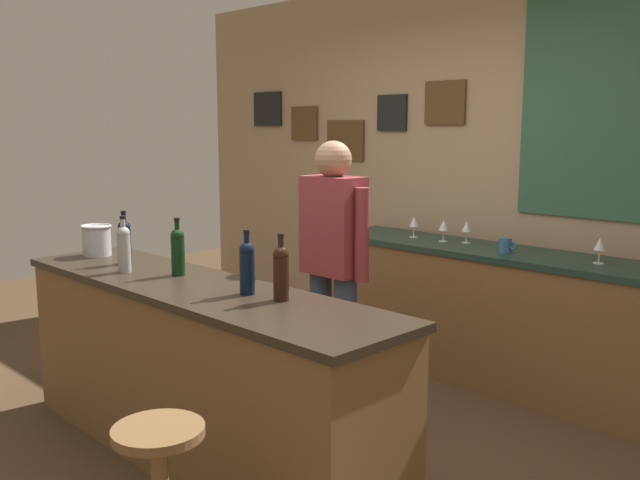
{
  "coord_description": "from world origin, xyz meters",
  "views": [
    {
      "loc": [
        2.83,
        -2.34,
        1.7
      ],
      "look_at": [
        0.03,
        0.45,
        1.05
      ],
      "focal_mm": 38.97,
      "sensor_mm": 36.0,
      "label": 1
    }
  ],
  "objects_px": {
    "wine_glass_b": "(443,226)",
    "wine_glass_a": "(414,222)",
    "ice_bucket": "(97,240)",
    "wine_glass_d": "(600,245)",
    "wine_bottle_d": "(247,266)",
    "wine_bottle_e": "(281,271)",
    "wine_bottle_c": "(178,250)",
    "wine_glass_c": "(467,227)",
    "bartender": "(333,261)",
    "wine_bottle_a": "(125,240)",
    "wine_bottle_b": "(124,247)",
    "coffee_mug": "(506,245)"
  },
  "relations": [
    {
      "from": "wine_glass_a",
      "to": "wine_glass_c",
      "type": "relative_size",
      "value": 1.0
    },
    {
      "from": "bartender",
      "to": "coffee_mug",
      "type": "distance_m",
      "value": 1.2
    },
    {
      "from": "bartender",
      "to": "wine_bottle_e",
      "type": "relative_size",
      "value": 5.29
    },
    {
      "from": "wine_bottle_d",
      "to": "wine_bottle_e",
      "type": "relative_size",
      "value": 1.0
    },
    {
      "from": "wine_bottle_b",
      "to": "wine_glass_b",
      "type": "height_order",
      "value": "wine_bottle_b"
    },
    {
      "from": "ice_bucket",
      "to": "wine_glass_d",
      "type": "relative_size",
      "value": 1.21
    },
    {
      "from": "wine_bottle_c",
      "to": "wine_glass_b",
      "type": "height_order",
      "value": "wine_bottle_c"
    },
    {
      "from": "coffee_mug",
      "to": "ice_bucket",
      "type": "bearing_deg",
      "value": -130.49
    },
    {
      "from": "wine_bottle_a",
      "to": "ice_bucket",
      "type": "xyz_separation_m",
      "value": [
        -0.36,
        0.01,
        -0.04
      ]
    },
    {
      "from": "wine_bottle_d",
      "to": "coffee_mug",
      "type": "bearing_deg",
      "value": 82.82
    },
    {
      "from": "coffee_mug",
      "to": "wine_bottle_e",
      "type": "bearing_deg",
      "value": -91.24
    },
    {
      "from": "wine_bottle_e",
      "to": "wine_bottle_a",
      "type": "bearing_deg",
      "value": -176.84
    },
    {
      "from": "ice_bucket",
      "to": "coffee_mug",
      "type": "relative_size",
      "value": 1.5
    },
    {
      "from": "wine_glass_b",
      "to": "wine_glass_a",
      "type": "bearing_deg",
      "value": 179.71
    },
    {
      "from": "wine_bottle_c",
      "to": "wine_glass_c",
      "type": "distance_m",
      "value": 2.1
    },
    {
      "from": "wine_glass_a",
      "to": "wine_glass_b",
      "type": "relative_size",
      "value": 1.0
    },
    {
      "from": "wine_bottle_b",
      "to": "wine_bottle_e",
      "type": "distance_m",
      "value": 1.07
    },
    {
      "from": "wine_bottle_a",
      "to": "wine_bottle_e",
      "type": "height_order",
      "value": "same"
    },
    {
      "from": "bartender",
      "to": "coffee_mug",
      "type": "height_order",
      "value": "bartender"
    },
    {
      "from": "wine_bottle_a",
      "to": "ice_bucket",
      "type": "relative_size",
      "value": 1.63
    },
    {
      "from": "wine_bottle_e",
      "to": "coffee_mug",
      "type": "height_order",
      "value": "wine_bottle_e"
    },
    {
      "from": "wine_bottle_e",
      "to": "wine_glass_d",
      "type": "relative_size",
      "value": 1.97
    },
    {
      "from": "wine_bottle_e",
      "to": "wine_glass_c",
      "type": "relative_size",
      "value": 1.97
    },
    {
      "from": "ice_bucket",
      "to": "wine_glass_d",
      "type": "xyz_separation_m",
      "value": [
        2.23,
        2.02,
        -0.01
      ]
    },
    {
      "from": "wine_bottle_b",
      "to": "wine_glass_c",
      "type": "xyz_separation_m",
      "value": [
        0.71,
        2.21,
        -0.05
      ]
    },
    {
      "from": "wine_bottle_d",
      "to": "wine_glass_c",
      "type": "relative_size",
      "value": 1.97
    },
    {
      "from": "wine_bottle_c",
      "to": "wine_glass_d",
      "type": "bearing_deg",
      "value": 54.84
    },
    {
      "from": "ice_bucket",
      "to": "wine_glass_c",
      "type": "distance_m",
      "value": 2.44
    },
    {
      "from": "wine_bottle_e",
      "to": "wine_glass_d",
      "type": "bearing_deg",
      "value": 72.68
    },
    {
      "from": "wine_bottle_e",
      "to": "wine_bottle_b",
      "type": "bearing_deg",
      "value": -169.95
    },
    {
      "from": "wine_glass_d",
      "to": "wine_bottle_c",
      "type": "bearing_deg",
      "value": -125.16
    },
    {
      "from": "bartender",
      "to": "wine_glass_b",
      "type": "relative_size",
      "value": 10.45
    },
    {
      "from": "coffee_mug",
      "to": "wine_glass_b",
      "type": "bearing_deg",
      "value": 171.46
    },
    {
      "from": "wine_glass_c",
      "to": "wine_glass_d",
      "type": "xyz_separation_m",
      "value": [
        0.96,
        -0.07,
        0.0
      ]
    },
    {
      "from": "wine_bottle_e",
      "to": "wine_glass_b",
      "type": "xyz_separation_m",
      "value": [
        -0.5,
        1.96,
        -0.05
      ]
    },
    {
      "from": "wine_bottle_c",
      "to": "wine_glass_b",
      "type": "distance_m",
      "value": 2.01
    },
    {
      "from": "wine_bottle_e",
      "to": "coffee_mug",
      "type": "distance_m",
      "value": 1.88
    },
    {
      "from": "wine_bottle_e",
      "to": "bartender",
      "type": "bearing_deg",
      "value": 118.73
    },
    {
      "from": "wine_bottle_a",
      "to": "wine_glass_d",
      "type": "distance_m",
      "value": 2.76
    },
    {
      "from": "ice_bucket",
      "to": "wine_bottle_e",
      "type": "bearing_deg",
      "value": 2.1
    },
    {
      "from": "wine_glass_a",
      "to": "wine_bottle_d",
      "type": "bearing_deg",
      "value": -74.48
    },
    {
      "from": "wine_bottle_d",
      "to": "wine_bottle_a",
      "type": "bearing_deg",
      "value": -178.05
    },
    {
      "from": "wine_bottle_a",
      "to": "wine_bottle_b",
      "type": "xyz_separation_m",
      "value": [
        0.2,
        -0.12,
        0.0
      ]
    },
    {
      "from": "wine_bottle_a",
      "to": "wine_glass_a",
      "type": "relative_size",
      "value": 1.97
    },
    {
      "from": "ice_bucket",
      "to": "wine_glass_b",
      "type": "height_order",
      "value": "ice_bucket"
    },
    {
      "from": "wine_bottle_a",
      "to": "wine_bottle_c",
      "type": "xyz_separation_m",
      "value": [
        0.47,
        0.04,
        0.0
      ]
    },
    {
      "from": "wine_bottle_d",
      "to": "wine_bottle_e",
      "type": "height_order",
      "value": "same"
    },
    {
      "from": "wine_bottle_a",
      "to": "wine_glass_a",
      "type": "distance_m",
      "value": 2.09
    },
    {
      "from": "wine_glass_a",
      "to": "wine_glass_b",
      "type": "bearing_deg",
      "value": -0.29
    },
    {
      "from": "wine_bottle_e",
      "to": "ice_bucket",
      "type": "bearing_deg",
      "value": -177.9
    }
  ]
}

